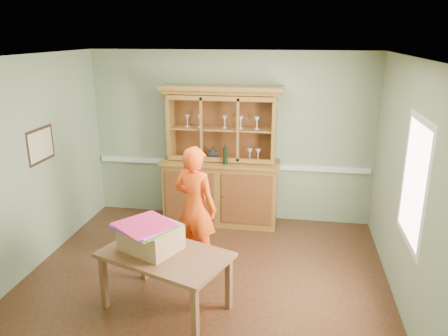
% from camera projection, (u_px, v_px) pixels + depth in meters
% --- Properties ---
extents(floor, '(4.50, 4.50, 0.00)m').
position_uv_depth(floor, '(206.00, 277.00, 5.49)').
color(floor, '#4F2B19').
rests_on(floor, ground).
extents(ceiling, '(4.50, 4.50, 0.00)m').
position_uv_depth(ceiling, '(203.00, 57.00, 4.69)').
color(ceiling, white).
rests_on(ceiling, wall_back).
extents(wall_back, '(4.50, 0.00, 4.50)m').
position_uv_depth(wall_back, '(230.00, 137.00, 6.97)').
color(wall_back, gray).
rests_on(wall_back, floor).
extents(wall_left, '(0.00, 4.00, 4.00)m').
position_uv_depth(wall_left, '(28.00, 166.00, 5.44)').
color(wall_left, gray).
rests_on(wall_left, floor).
extents(wall_right, '(0.00, 4.00, 4.00)m').
position_uv_depth(wall_right, '(407.00, 187.00, 4.73)').
color(wall_right, gray).
rests_on(wall_right, floor).
extents(wall_front, '(4.50, 0.00, 4.50)m').
position_uv_depth(wall_front, '(148.00, 260.00, 3.21)').
color(wall_front, gray).
rests_on(wall_front, floor).
extents(chair_rail, '(4.41, 0.05, 0.08)m').
position_uv_depth(chair_rail, '(230.00, 164.00, 7.08)').
color(chair_rail, silver).
rests_on(chair_rail, wall_back).
extents(framed_map, '(0.03, 0.60, 0.46)m').
position_uv_depth(framed_map, '(41.00, 145.00, 5.66)').
color(framed_map, black).
rests_on(framed_map, wall_left).
extents(window_panel, '(0.03, 0.96, 1.36)m').
position_uv_depth(window_panel, '(414.00, 182.00, 4.41)').
color(window_panel, silver).
rests_on(window_panel, wall_right).
extents(china_hutch, '(1.86, 0.61, 2.19)m').
position_uv_depth(china_hutch, '(221.00, 176.00, 6.93)').
color(china_hutch, brown).
rests_on(china_hutch, floor).
extents(dining_table, '(1.55, 1.23, 0.68)m').
position_uv_depth(dining_table, '(165.00, 260.00, 4.72)').
color(dining_table, brown).
rests_on(dining_table, floor).
extents(cardboard_box, '(0.73, 0.67, 0.27)m').
position_uv_depth(cardboard_box, '(151.00, 238.00, 4.75)').
color(cardboard_box, tan).
rests_on(cardboard_box, dining_table).
extents(kite_stack, '(0.74, 0.74, 0.05)m').
position_uv_depth(kite_stack, '(147.00, 225.00, 4.67)').
color(kite_stack, yellow).
rests_on(kite_stack, cardboard_box).
extents(person, '(0.68, 0.56, 1.62)m').
position_uv_depth(person, '(195.00, 207.00, 5.58)').
color(person, '#F84B0F').
rests_on(person, floor).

